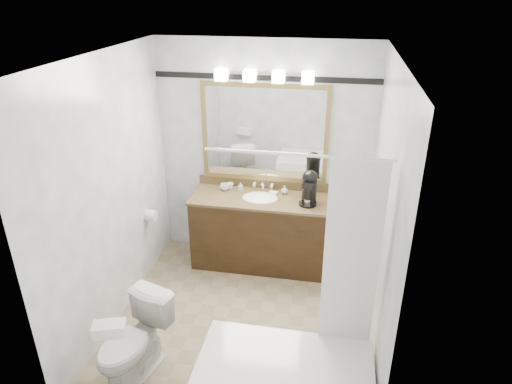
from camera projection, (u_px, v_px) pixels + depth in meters
room at (240, 206)px, 3.94m from camera, size 2.42×2.62×2.52m
vanity at (260, 230)px, 5.19m from camera, size 1.53×0.58×0.97m
mirror at (264, 134)px, 4.98m from camera, size 1.40×0.04×1.10m
vanity_light_bar at (264, 76)px, 4.66m from camera, size 1.02×0.14×0.12m
accent_stripe at (265, 78)px, 4.73m from camera, size 2.40×0.01×0.06m
bathtub at (288, 378)px, 3.45m from camera, size 1.30×0.75×1.96m
tp_roll at (151, 215)px, 4.95m from camera, size 0.11×0.12×0.12m
toilet at (133, 342)px, 3.70m from camera, size 0.58×0.77×0.70m
tissue_box at (109, 329)px, 3.27m from camera, size 0.26×0.19×0.09m
coffee_maker at (309, 186)px, 4.82m from camera, size 0.19×0.24×0.37m
cup_left at (225, 187)px, 5.18m from camera, size 0.13×0.13×0.08m
cup_right at (230, 186)px, 5.21m from camera, size 0.09×0.09×0.07m
soap_bottle_a at (241, 187)px, 5.17m from camera, size 0.05×0.05×0.09m
soap_bottle_b at (284, 190)px, 5.09m from camera, size 0.08×0.08×0.09m
soap_bar at (274, 193)px, 5.09m from camera, size 0.10×0.08×0.03m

